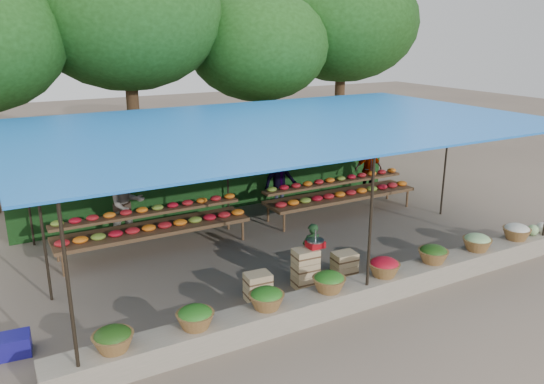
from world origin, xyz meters
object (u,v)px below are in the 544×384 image
crate_counter (304,272)px  blue_crate_front (145,348)px  blue_crate_back (12,345)px  vendor_seated (312,250)px  weighing_scale (315,243)px

crate_counter → blue_crate_front: 3.31m
blue_crate_back → blue_crate_front: bearing=-24.2°
blue_crate_front → blue_crate_back: size_ratio=0.86×
vendor_seated → blue_crate_back: bearing=7.8°
weighing_scale → vendor_seated: weighing_scale is taller
crate_counter → weighing_scale: size_ratio=6.94×
crate_counter → vendor_seated: (0.38, 0.32, 0.24)m
vendor_seated → blue_crate_front: bearing=23.6°
weighing_scale → blue_crate_back: size_ratio=0.65×
blue_crate_front → vendor_seated: bearing=31.1°
crate_counter → weighing_scale: (0.24, 0.00, 0.54)m
crate_counter → blue_crate_back: (-4.95, 0.27, -0.15)m
blue_crate_front → blue_crate_back: bearing=164.5°
weighing_scale → blue_crate_front: weighing_scale is taller
crate_counter → blue_crate_front: (-3.23, -0.73, -0.18)m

